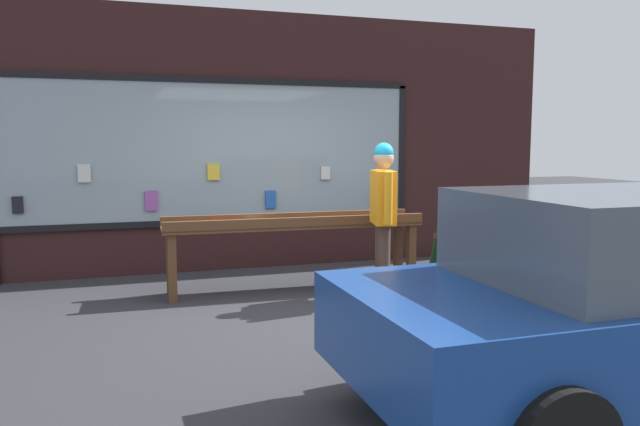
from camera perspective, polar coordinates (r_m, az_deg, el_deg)
ground_plane at (r=6.55m, az=-0.22°, el=-8.75°), size 40.00×40.00×0.00m
shopfront_facade at (r=8.60m, az=-5.76°, el=6.39°), size 8.54×0.29×3.46m
display_table_main at (r=7.24m, az=-2.35°, el=-1.50°), size 3.01×0.65×0.88m
person_browsing at (r=6.90m, az=5.78°, el=0.54°), size 0.32×0.66×1.72m
small_dog at (r=6.61m, az=2.96°, el=-6.35°), size 0.29×0.60×0.39m
sandwich_board_sign at (r=8.21m, az=13.14°, el=-2.14°), size 0.74×0.91×1.00m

